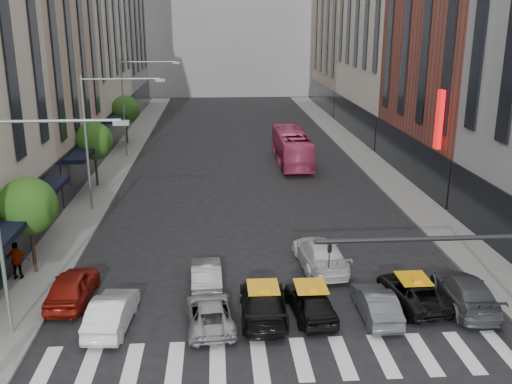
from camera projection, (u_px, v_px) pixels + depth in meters
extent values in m
plane|color=black|center=(291.00, 383.00, 20.31)|extent=(160.00, 160.00, 0.00)
cube|color=slate|center=(111.00, 173.00, 48.19)|extent=(3.00, 96.00, 0.15)
cube|color=slate|center=(378.00, 168.00, 49.72)|extent=(3.00, 96.00, 0.15)
cube|color=tan|center=(19.00, 27.00, 42.48)|extent=(8.00, 16.00, 24.00)
cube|color=gray|center=(106.00, 1.00, 76.97)|extent=(8.00, 18.00, 30.00)
cube|color=brown|center=(469.00, 13.00, 43.51)|extent=(8.00, 18.00, 26.00)
cube|color=tan|center=(354.00, 9.00, 79.53)|extent=(8.00, 18.00, 28.00)
cylinder|color=black|center=(33.00, 243.00, 28.58)|extent=(0.18, 0.18, 3.15)
sphere|color=#164313|center=(28.00, 206.00, 28.03)|extent=(2.88, 2.88, 2.88)
cylinder|color=black|center=(96.00, 165.00, 43.87)|extent=(0.18, 0.18, 3.15)
sphere|color=#164313|center=(94.00, 141.00, 43.31)|extent=(2.88, 2.88, 2.88)
cylinder|color=black|center=(127.00, 128.00, 59.16)|extent=(0.18, 0.18, 3.15)
sphere|color=#164313|center=(125.00, 110.00, 58.60)|extent=(2.88, 2.88, 2.88)
cylinder|color=gray|center=(53.00, 121.00, 21.02)|extent=(5.00, 0.12, 0.12)
cube|color=gray|center=(121.00, 123.00, 21.22)|extent=(0.60, 0.25, 0.18)
cylinder|color=gray|center=(87.00, 144.00, 37.35)|extent=(0.16, 0.16, 9.00)
cylinder|color=gray|center=(121.00, 79.00, 36.31)|extent=(5.00, 0.12, 0.12)
cube|color=gray|center=(160.00, 80.00, 36.51)|extent=(0.60, 0.25, 0.18)
cylinder|color=gray|center=(124.00, 108.00, 52.64)|extent=(0.16, 0.16, 9.00)
cylinder|color=gray|center=(149.00, 62.00, 51.60)|extent=(5.00, 0.12, 0.12)
cube|color=gray|center=(176.00, 63.00, 51.79)|extent=(0.60, 0.25, 0.18)
cylinder|color=black|center=(470.00, 238.00, 18.06)|extent=(10.00, 0.16, 0.16)
imported|color=black|center=(329.00, 256.00, 17.90)|extent=(0.13, 0.16, 0.80)
cube|color=red|center=(439.00, 120.00, 38.54)|extent=(0.30, 0.70, 4.00)
imported|color=maroon|center=(72.00, 286.00, 26.07)|extent=(1.90, 4.45, 1.50)
imported|color=silver|center=(112.00, 312.00, 23.89)|extent=(1.82, 4.34, 1.40)
imported|color=gray|center=(210.00, 313.00, 24.01)|extent=(2.31, 4.36, 1.17)
imported|color=black|center=(263.00, 302.00, 24.67)|extent=(2.10, 4.93, 1.42)
imported|color=black|center=(310.00, 301.00, 24.78)|extent=(2.10, 4.25, 1.39)
imported|color=#424549|center=(376.00, 304.00, 24.67)|extent=(1.37, 3.91, 1.29)
imported|color=black|center=(412.00, 291.00, 25.85)|extent=(2.61, 4.69, 1.24)
imported|color=#3E4246|center=(465.00, 292.00, 25.61)|extent=(2.39, 5.12, 1.45)
imported|color=gray|center=(206.00, 275.00, 27.45)|extent=(1.56, 4.09, 1.33)
imported|color=silver|center=(320.00, 254.00, 29.67)|extent=(2.51, 5.44, 1.54)
imported|color=#B83662|center=(292.00, 147.00, 51.30)|extent=(2.61, 10.91, 3.03)
imported|color=gray|center=(17.00, 261.00, 27.99)|extent=(1.16, 0.58, 1.90)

